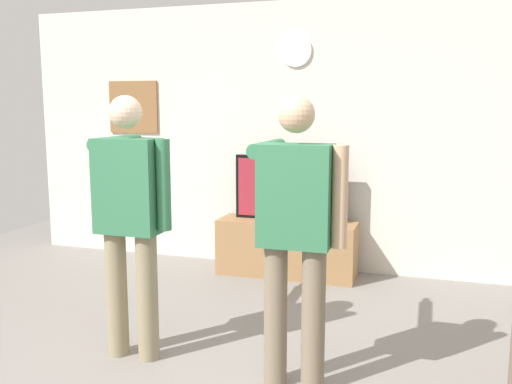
# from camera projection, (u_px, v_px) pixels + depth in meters

# --- Properties ---
(back_wall) EXTENTS (6.40, 0.10, 2.70)m
(back_wall) POSITION_uv_depth(u_px,v_px,m) (313.00, 138.00, 5.64)
(back_wall) COLOR silver
(back_wall) RESTS_ON ground_plane
(tv_stand) EXTENTS (1.37, 0.46, 0.55)m
(tv_stand) POSITION_uv_depth(u_px,v_px,m) (287.00, 248.00, 5.53)
(tv_stand) COLOR #997047
(tv_stand) RESTS_ON ground_plane
(television) EXTENTS (1.08, 0.07, 0.64)m
(television) POSITION_uv_depth(u_px,v_px,m) (289.00, 188.00, 5.48)
(television) COLOR black
(television) RESTS_ON tv_stand
(wall_clock) EXTENTS (0.32, 0.03, 0.32)m
(wall_clock) POSITION_uv_depth(u_px,v_px,m) (296.00, 51.00, 5.50)
(wall_clock) COLOR white
(framed_picture) EXTENTS (0.58, 0.04, 0.57)m
(framed_picture) POSITION_uv_depth(u_px,v_px,m) (134.00, 107.00, 6.14)
(framed_picture) COLOR olive
(person_standing_nearer_lamp) EXTENTS (0.60, 0.78, 1.74)m
(person_standing_nearer_lamp) POSITION_uv_depth(u_px,v_px,m) (130.00, 212.00, 3.62)
(person_standing_nearer_lamp) COLOR gray
(person_standing_nearer_lamp) RESTS_ON ground_plane
(person_standing_nearer_couch) EXTENTS (0.60, 0.78, 1.73)m
(person_standing_nearer_couch) POSITION_uv_depth(u_px,v_px,m) (296.00, 226.00, 3.22)
(person_standing_nearer_couch) COLOR #7A6B56
(person_standing_nearer_couch) RESTS_ON ground_plane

